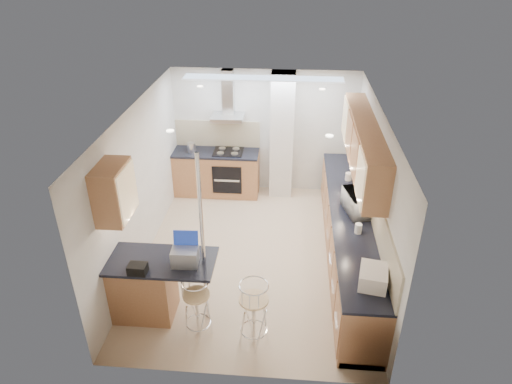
# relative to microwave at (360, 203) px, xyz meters

# --- Properties ---
(ground) EXTENTS (4.80, 4.80, 0.00)m
(ground) POSITION_rel_microwave_xyz_m (-1.62, -0.02, -1.09)
(ground) COLOR #D3B58D
(ground) RESTS_ON ground
(room_shell) EXTENTS (3.64, 4.84, 2.51)m
(room_shell) POSITION_rel_microwave_xyz_m (-1.29, 0.36, 0.45)
(room_shell) COLOR beige
(room_shell) RESTS_ON ground
(right_counter) EXTENTS (0.63, 4.40, 0.92)m
(right_counter) POSITION_rel_microwave_xyz_m (-0.12, -0.02, -0.63)
(right_counter) COLOR #9E633F
(right_counter) RESTS_ON ground
(back_counter) EXTENTS (1.70, 0.63, 0.92)m
(back_counter) POSITION_rel_microwave_xyz_m (-2.57, 2.08, -0.63)
(back_counter) COLOR #9E633F
(back_counter) RESTS_ON ground
(peninsula) EXTENTS (1.47, 0.72, 0.94)m
(peninsula) POSITION_rel_microwave_xyz_m (-2.74, -1.47, -0.61)
(peninsula) COLOR #9E633F
(peninsula) RESTS_ON ground
(microwave) EXTENTS (0.54, 0.68, 0.33)m
(microwave) POSITION_rel_microwave_xyz_m (0.00, 0.00, 0.00)
(microwave) COLOR white
(microwave) RESTS_ON right_counter
(laptop) EXTENTS (0.35, 0.27, 0.23)m
(laptop) POSITION_rel_microwave_xyz_m (-2.38, -1.52, -0.03)
(laptop) COLOR gray
(laptop) RESTS_ON peninsula
(bag) EXTENTS (0.23, 0.17, 0.13)m
(bag) POSITION_rel_microwave_xyz_m (-2.94, -1.75, -0.08)
(bag) COLOR black
(bag) RESTS_ON peninsula
(bar_stool_near) EXTENTS (0.44, 0.44, 0.90)m
(bar_stool_near) POSITION_rel_microwave_xyz_m (-2.21, -1.80, -0.64)
(bar_stool_near) COLOR #D9B675
(bar_stool_near) RESTS_ON ground
(bar_stool_end) EXTENTS (0.46, 0.46, 0.97)m
(bar_stool_end) POSITION_rel_microwave_xyz_m (-1.47, -1.88, -0.60)
(bar_stool_end) COLOR #D9B675
(bar_stool_end) RESTS_ON ground
(jar_a) EXTENTS (0.15, 0.15, 0.18)m
(jar_a) POSITION_rel_microwave_xyz_m (-0.14, 0.26, -0.08)
(jar_a) COLOR white
(jar_a) RESTS_ON right_counter
(jar_b) EXTENTS (0.11, 0.11, 0.14)m
(jar_b) POSITION_rel_microwave_xyz_m (-0.07, 1.06, -0.10)
(jar_b) COLOR white
(jar_b) RESTS_ON right_counter
(jar_c) EXTENTS (0.17, 0.17, 0.22)m
(jar_c) POSITION_rel_microwave_xyz_m (0.01, -0.20, -0.06)
(jar_c) COLOR #C0B29A
(jar_c) RESTS_ON right_counter
(jar_d) EXTENTS (0.10, 0.10, 0.15)m
(jar_d) POSITION_rel_microwave_xyz_m (-0.08, -0.58, -0.09)
(jar_d) COLOR white
(jar_d) RESTS_ON right_counter
(bread_bin) EXTENTS (0.40, 0.47, 0.22)m
(bread_bin) POSITION_rel_microwave_xyz_m (-0.03, -1.69, -0.06)
(bread_bin) COLOR white
(bread_bin) RESTS_ON right_counter
(kettle) EXTENTS (0.16, 0.16, 0.19)m
(kettle) POSITION_rel_microwave_xyz_m (-3.04, 2.02, -0.07)
(kettle) COLOR silver
(kettle) RESTS_ON back_counter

